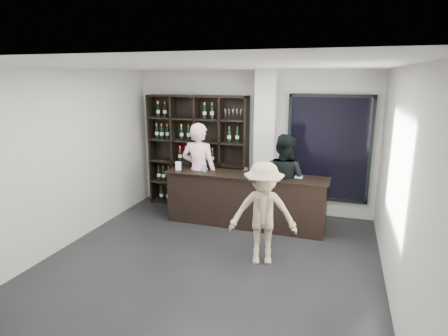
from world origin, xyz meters
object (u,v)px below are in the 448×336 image
(tasting_counter, at_px, (245,200))
(taster_black, at_px, (283,182))
(taster_pink, at_px, (199,171))
(customer, at_px, (263,213))
(wine_shelf, at_px, (198,152))

(tasting_counter, height_order, taster_black, taster_black)
(tasting_counter, distance_m, taster_pink, 1.07)
(tasting_counter, xyz_separation_m, taster_pink, (-0.96, 0.10, 0.46))
(taster_black, distance_m, customer, 1.46)
(tasting_counter, distance_m, customer, 1.52)
(customer, bearing_deg, taster_pink, 126.06)
(tasting_counter, xyz_separation_m, customer, (0.63, -1.35, 0.28))
(taster_pink, bearing_deg, customer, 138.85)
(wine_shelf, xyz_separation_m, customer, (1.90, -2.17, -0.42))
(wine_shelf, xyz_separation_m, taster_pink, (0.31, -0.72, -0.24))
(customer, bearing_deg, wine_shelf, 119.69)
(wine_shelf, relative_size, taster_pink, 1.25)
(tasting_counter, bearing_deg, taster_pink, 175.15)
(taster_pink, bearing_deg, tasting_counter, 175.27)
(taster_pink, xyz_separation_m, customer, (1.59, -1.45, -0.18))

